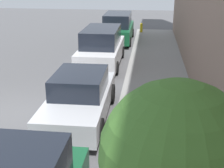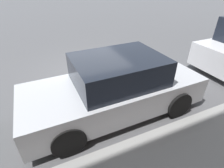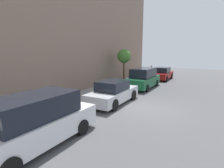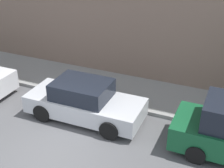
# 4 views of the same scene
# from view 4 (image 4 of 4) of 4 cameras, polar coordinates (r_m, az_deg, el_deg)

# --- Properties ---
(ground_plane) EXTENTS (60.00, 60.00, 0.00)m
(ground_plane) POSITION_cam_4_polar(r_m,az_deg,el_deg) (10.72, -10.82, -12.40)
(ground_plane) COLOR #515154
(sidewalk) EXTENTS (2.79, 32.00, 0.15)m
(sidewalk) POSITION_cam_4_polar(r_m,az_deg,el_deg) (14.24, -0.01, -0.70)
(sidewalk) COLOR gray
(sidewalk) RESTS_ON ground_plane
(parked_sedan_third) EXTENTS (1.92, 4.52, 1.54)m
(parked_sedan_third) POSITION_cam_4_polar(r_m,az_deg,el_deg) (11.94, -5.08, -3.19)
(parked_sedan_third) COLOR #B7BABF
(parked_sedan_third) RESTS_ON ground_plane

